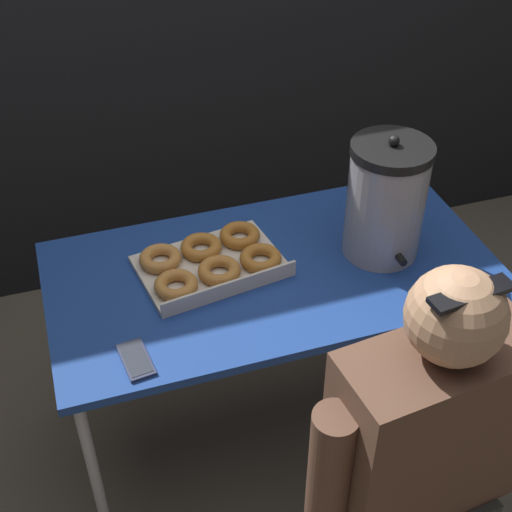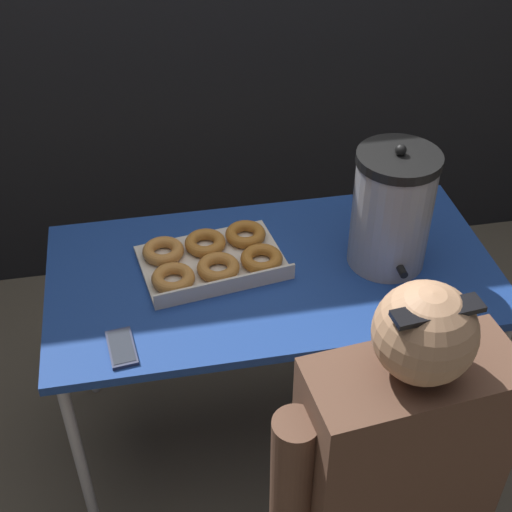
{
  "view_description": "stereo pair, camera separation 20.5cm",
  "coord_description": "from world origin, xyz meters",
  "px_view_note": "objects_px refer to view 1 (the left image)",
  "views": [
    {
      "loc": [
        -0.55,
        -1.52,
        2.08
      ],
      "look_at": [
        -0.05,
        0.0,
        0.8
      ],
      "focal_mm": 50.0,
      "sensor_mm": 36.0,
      "label": 1
    },
    {
      "loc": [
        -0.35,
        -1.57,
        2.08
      ],
      "look_at": [
        -0.05,
        0.0,
        0.8
      ],
      "focal_mm": 50.0,
      "sensor_mm": 36.0,
      "label": 2
    }
  ],
  "objects_px": {
    "coffee_urn": "(386,200)",
    "person_seated": "(419,467)",
    "donut_box": "(211,262)",
    "cell_phone": "(136,360)"
  },
  "relations": [
    {
      "from": "coffee_urn",
      "to": "person_seated",
      "type": "relative_size",
      "value": 0.33
    },
    {
      "from": "coffee_urn",
      "to": "donut_box",
      "type": "bearing_deg",
      "value": 172.1
    },
    {
      "from": "cell_phone",
      "to": "person_seated",
      "type": "height_order",
      "value": "person_seated"
    },
    {
      "from": "donut_box",
      "to": "cell_phone",
      "type": "xyz_separation_m",
      "value": [
        -0.28,
        -0.3,
        -0.02
      ]
    },
    {
      "from": "cell_phone",
      "to": "coffee_urn",
      "type": "bearing_deg",
      "value": 9.23
    },
    {
      "from": "donut_box",
      "to": "cell_phone",
      "type": "relative_size",
      "value": 3.15
    },
    {
      "from": "donut_box",
      "to": "coffee_urn",
      "type": "bearing_deg",
      "value": -16.6
    },
    {
      "from": "donut_box",
      "to": "person_seated",
      "type": "bearing_deg",
      "value": -72.48
    },
    {
      "from": "person_seated",
      "to": "donut_box",
      "type": "bearing_deg",
      "value": -70.0
    },
    {
      "from": "cell_phone",
      "to": "person_seated",
      "type": "distance_m",
      "value": 0.76
    }
  ]
}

